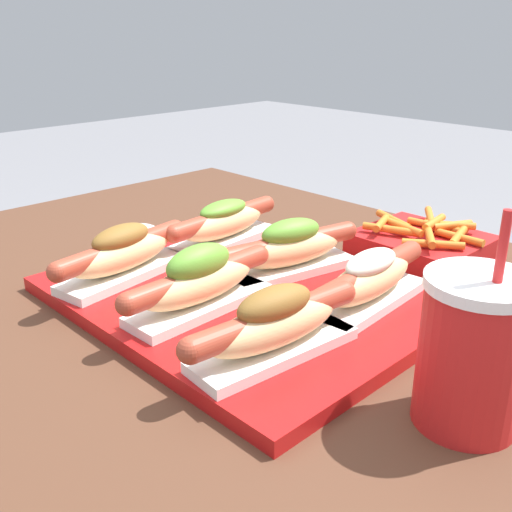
{
  "coord_description": "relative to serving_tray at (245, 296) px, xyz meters",
  "views": [
    {
      "loc": [
        0.46,
        -0.5,
        1.09
      ],
      "look_at": [
        -0.04,
        -0.01,
        0.82
      ],
      "focal_mm": 42.0,
      "sensor_mm": 36.0,
      "label": 1
    }
  ],
  "objects": [
    {
      "name": "serving_tray",
      "position": [
        0.0,
        0.0,
        0.0
      ],
      "size": [
        0.46,
        0.37,
        0.02
      ],
      "color": "#B71414",
      "rests_on": "patio_table"
    },
    {
      "name": "hot_dog_0",
      "position": [
        -0.14,
        -0.09,
        0.04
      ],
      "size": [
        0.09,
        0.22,
        0.07
      ],
      "color": "white",
      "rests_on": "serving_tray"
    },
    {
      "name": "hot_dog_1",
      "position": [
        0.0,
        -0.08,
        0.04
      ],
      "size": [
        0.07,
        0.22,
        0.08
      ],
      "color": "white",
      "rests_on": "serving_tray"
    },
    {
      "name": "hot_dog_2",
      "position": [
        0.14,
        -0.09,
        0.04
      ],
      "size": [
        0.08,
        0.22,
        0.07
      ],
      "color": "white",
      "rests_on": "serving_tray"
    },
    {
      "name": "hot_dog_3",
      "position": [
        -0.14,
        0.09,
        0.04
      ],
      "size": [
        0.07,
        0.22,
        0.07
      ],
      "color": "white",
      "rests_on": "serving_tray"
    },
    {
      "name": "hot_dog_4",
      "position": [
        0.0,
        0.08,
        0.04
      ],
      "size": [
        0.1,
        0.22,
        0.07
      ],
      "color": "white",
      "rests_on": "serving_tray"
    },
    {
      "name": "hot_dog_5",
      "position": [
        0.13,
        0.08,
        0.04
      ],
      "size": [
        0.07,
        0.22,
        0.07
      ],
      "color": "white",
      "rests_on": "serving_tray"
    },
    {
      "name": "sauce_bowl",
      "position": [
        -0.29,
        0.03,
        0.0
      ],
      "size": [
        0.07,
        0.07,
        0.02
      ],
      "color": "silver",
      "rests_on": "patio_table"
    },
    {
      "name": "drink_cup",
      "position": [
        0.31,
        -0.03,
        0.06
      ],
      "size": [
        0.09,
        0.09,
        0.2
      ],
      "color": "red",
      "rests_on": "patio_table"
    },
    {
      "name": "fries_basket",
      "position": [
        0.07,
        0.3,
        0.01
      ],
      "size": [
        0.18,
        0.16,
        0.06
      ],
      "color": "#B21919",
      "rests_on": "patio_table"
    }
  ]
}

